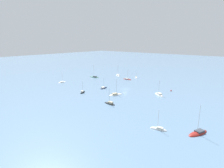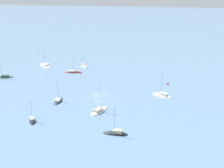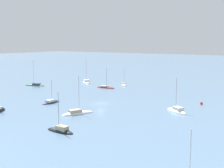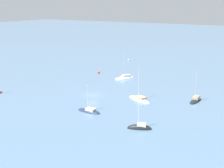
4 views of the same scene
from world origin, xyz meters
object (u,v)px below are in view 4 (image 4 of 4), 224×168
Objects in this scene: sailboat_11 at (195,101)px; mooring_buoy_1 at (99,72)px; sailboat_9 at (125,78)px; mooring_buoy_0 at (129,60)px; sailboat_0 at (140,128)px; sailboat_5 at (139,100)px; sailboat_4 at (89,111)px.

mooring_buoy_1 is (-14.11, -40.32, 0.24)m from sailboat_11.
sailboat_9 is 12.08× the size of mooring_buoy_1.
mooring_buoy_0 is at bearing -120.57° from sailboat_9.
mooring_buoy_0 is at bearing -174.05° from mooring_buoy_1.
sailboat_11 is at bearing 45.92° from mooring_buoy_0.
sailboat_5 is (-17.47, -8.95, 0.01)m from sailboat_0.
sailboat_5 is 12.74× the size of mooring_buoy_1.
sailboat_9 is at bearing -111.37° from sailboat_11.
sailboat_5 is at bearing 71.60° from sailboat_9.
sailboat_0 is 10.19× the size of mooring_buoy_1.
sailboat_0 is 0.80× the size of sailboat_5.
sailboat_0 is at bearing 170.12° from sailboat_4.
sailboat_4 is 0.86× the size of sailboat_11.
sailboat_0 is 10.31× the size of mooring_buoy_0.
sailboat_0 is 24.59m from sailboat_11.
mooring_buoy_1 reaches higher than mooring_buoy_0.
sailboat_4 is 9.48× the size of mooring_buoy_0.
sailboat_9 is at bearing 80.21° from mooring_buoy_1.
sailboat_11 is (-24.26, 4.02, 0.05)m from sailboat_0.
mooring_buoy_0 is at bearing -33.23° from sailboat_5.
sailboat_4 is at bearing -39.67° from sailboat_11.
sailboat_11 is 10.90× the size of mooring_buoy_1.
sailboat_5 reaches higher than mooring_buoy_0.
sailboat_11 is 60.15m from mooring_buoy_0.
sailboat_0 is at bearing 66.30° from sailboat_9.
sailboat_4 is at bearing 21.08° from mooring_buoy_0.
sailboat_11 reaches higher than sailboat_0.
sailboat_0 reaches higher than mooring_buoy_0.
sailboat_4 is 15.73m from sailboat_5.
sailboat_0 is at bearing -7.68° from sailboat_11.
sailboat_11 is (12.01, 28.16, 0.03)m from sailboat_9.
sailboat_4 is 34.66m from sailboat_9.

